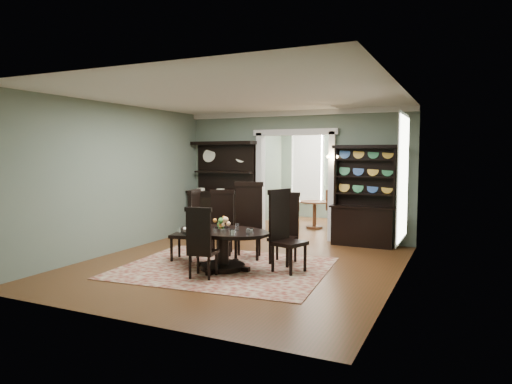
% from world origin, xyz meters
% --- Properties ---
extents(room, '(5.51, 6.01, 3.01)m').
position_xyz_m(room, '(0.00, 0.04, 1.58)').
color(room, '#572C17').
rests_on(room, ground).
extents(parlor, '(3.51, 3.50, 3.01)m').
position_xyz_m(parlor, '(0.00, 5.53, 1.52)').
color(parlor, '#572C17').
rests_on(parlor, ground).
extents(doorway_trim, '(2.08, 0.25, 2.57)m').
position_xyz_m(doorway_trim, '(0.00, 3.00, 1.62)').
color(doorway_trim, silver).
rests_on(doorway_trim, floor).
extents(right_window, '(0.15, 1.47, 2.12)m').
position_xyz_m(right_window, '(2.69, 0.93, 1.60)').
color(right_window, white).
rests_on(right_window, wall_right).
extents(wall_sconce, '(0.27, 0.21, 0.21)m').
position_xyz_m(wall_sconce, '(0.95, 2.85, 1.89)').
color(wall_sconce, '#AC902E').
rests_on(wall_sconce, back_wall_right).
extents(rug, '(3.72, 3.11, 0.01)m').
position_xyz_m(rug, '(-0.11, -0.28, 0.01)').
color(rug, maroon).
rests_on(rug, floor).
extents(dining_table, '(1.83, 1.75, 0.69)m').
position_xyz_m(dining_table, '(-0.10, -0.36, 0.48)').
color(dining_table, black).
rests_on(dining_table, rug).
extents(centerpiece, '(1.42, 0.91, 0.23)m').
position_xyz_m(centerpiece, '(-0.11, -0.41, 0.75)').
color(centerpiece, white).
rests_on(centerpiece, dining_table).
extents(chair_far_left, '(0.61, 0.60, 1.28)m').
position_xyz_m(chair_far_left, '(-0.73, 0.73, 0.67)').
color(chair_far_left, black).
rests_on(chair_far_left, rug).
extents(chair_far_mid, '(0.67, 0.66, 1.45)m').
position_xyz_m(chair_far_mid, '(-0.11, 0.67, 0.76)').
color(chair_far_mid, black).
rests_on(chair_far_mid, rug).
extents(chair_far_right, '(0.50, 0.46, 1.30)m').
position_xyz_m(chair_far_right, '(0.68, 0.59, 0.68)').
color(chair_far_right, black).
rests_on(chair_far_right, rug).
extents(chair_end_left, '(0.56, 0.58, 1.34)m').
position_xyz_m(chair_end_left, '(-0.97, -0.04, 0.70)').
color(chair_end_left, black).
rests_on(chair_end_left, rug).
extents(chair_end_right, '(0.62, 0.64, 1.40)m').
position_xyz_m(chair_end_right, '(0.89, -0.01, 0.74)').
color(chair_end_right, black).
rests_on(chair_end_right, rug).
extents(chair_near, '(0.49, 0.47, 1.16)m').
position_xyz_m(chair_near, '(-0.12, -1.05, 0.61)').
color(chair_near, black).
rests_on(chair_near, rug).
extents(sideboard, '(1.79, 0.73, 2.30)m').
position_xyz_m(sideboard, '(-1.83, 2.73, 0.80)').
color(sideboard, black).
rests_on(sideboard, floor).
extents(welsh_dresser, '(1.41, 0.53, 2.19)m').
position_xyz_m(welsh_dresser, '(1.67, 2.76, 0.79)').
color(welsh_dresser, black).
rests_on(welsh_dresser, floor).
extents(parlor_table, '(0.79, 0.79, 0.73)m').
position_xyz_m(parlor_table, '(0.00, 4.52, 0.48)').
color(parlor_table, '#522917').
rests_on(parlor_table, parlor_floor).
extents(parlor_chair_left, '(0.42, 0.42, 0.91)m').
position_xyz_m(parlor_chair_left, '(-0.64, 4.76, 0.49)').
color(parlor_chair_left, '#522917').
rests_on(parlor_chair_left, parlor_floor).
extents(parlor_chair_right, '(0.48, 0.46, 1.05)m').
position_xyz_m(parlor_chair_right, '(0.49, 4.66, 0.56)').
color(parlor_chair_right, '#522917').
rests_on(parlor_chair_right, parlor_floor).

